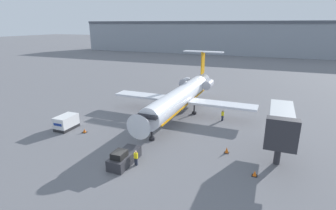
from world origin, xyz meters
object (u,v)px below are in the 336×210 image
object	(u,v)px
luggage_cart	(66,122)
traffic_cone_right	(227,150)
worker_near_tug	(136,158)
traffic_cone_left	(84,131)
pushback_tug	(124,158)
jet_bridge	(281,123)
traffic_cone_mid	(255,173)
worker_by_wing	(223,115)
airplane_main	(181,96)

from	to	relation	value
luggage_cart	traffic_cone_right	bearing A→B (deg)	2.83
worker_near_tug	traffic_cone_left	size ratio (longest dim) A/B	2.66
pushback_tug	traffic_cone_left	bearing A→B (deg)	151.13
jet_bridge	luggage_cart	bearing A→B (deg)	-175.85
worker_near_tug	traffic_cone_left	distance (m)	12.67
traffic_cone_mid	traffic_cone_right	bearing A→B (deg)	131.33
worker_near_tug	traffic_cone_left	world-z (taller)	worker_near_tug
luggage_cart	traffic_cone_mid	bearing A→B (deg)	-6.08
traffic_cone_mid	luggage_cart	bearing A→B (deg)	173.92
traffic_cone_left	worker_near_tug	bearing A→B (deg)	-25.09
traffic_cone_right	pushback_tug	bearing A→B (deg)	-146.25
worker_by_wing	traffic_cone_right	size ratio (longest dim) A/B	2.32
worker_near_tug	traffic_cone_mid	xyz separation A→B (m)	(12.55, 2.64, -0.64)
worker_by_wing	traffic_cone_right	world-z (taller)	worker_by_wing
traffic_cone_mid	worker_near_tug	bearing A→B (deg)	-168.12
traffic_cone_left	airplane_main	bearing A→B (deg)	51.30
airplane_main	luggage_cart	xyz separation A→B (m)	(-13.83, -12.81, -2.22)
airplane_main	traffic_cone_left	xyz separation A→B (m)	(-10.42, -13.00, -2.97)
traffic_cone_left	pushback_tug	bearing A→B (deg)	-28.87
luggage_cart	traffic_cone_right	world-z (taller)	luggage_cart
airplane_main	traffic_cone_left	size ratio (longest dim) A/B	44.63
airplane_main	pushback_tug	distance (m)	18.72
luggage_cart	worker_by_wing	xyz separation A→B (m)	(21.22, 12.28, -0.10)
worker_near_tug	traffic_cone_left	bearing A→B (deg)	154.91
luggage_cart	traffic_cone_mid	xyz separation A→B (m)	(27.43, -2.92, -0.75)
pushback_tug	traffic_cone_right	bearing A→B (deg)	33.75
worker_near_tug	traffic_cone_right	size ratio (longest dim) A/B	2.31
pushback_tug	worker_by_wing	bearing A→B (deg)	66.73
airplane_main	traffic_cone_left	bearing A→B (deg)	-128.70
pushback_tug	worker_near_tug	size ratio (longest dim) A/B	2.67
worker_near_tug	jet_bridge	distance (m)	16.91
worker_near_tug	traffic_cone_right	bearing A→B (deg)	36.98
worker_by_wing	traffic_cone_right	xyz separation A→B (m)	(2.60, -11.10, -0.57)
worker_by_wing	traffic_cone_mid	size ratio (longest dim) A/B	2.90
airplane_main	worker_by_wing	distance (m)	7.76
worker_by_wing	traffic_cone_mid	xyz separation A→B (m)	(6.21, -15.20, -0.65)
pushback_tug	jet_bridge	bearing A→B (deg)	26.15
airplane_main	worker_near_tug	distance (m)	18.55
traffic_cone_left	traffic_cone_mid	distance (m)	24.16
jet_bridge	traffic_cone_left	bearing A→B (deg)	-174.89
traffic_cone_mid	jet_bridge	size ratio (longest dim) A/B	0.07
airplane_main	jet_bridge	size ratio (longest dim) A/B	3.24
traffic_cone_left	luggage_cart	bearing A→B (deg)	176.79
luggage_cart	traffic_cone_mid	world-z (taller)	luggage_cart
pushback_tug	traffic_cone_left	distance (m)	11.49
luggage_cart	pushback_tug	bearing A→B (deg)	-23.06
worker_near_tug	worker_by_wing	size ratio (longest dim) A/B	1.00
traffic_cone_left	jet_bridge	bearing A→B (deg)	5.11
traffic_cone_left	jet_bridge	xyz separation A→B (m)	(26.10, 2.33, 4.14)
traffic_cone_right	worker_near_tug	bearing A→B (deg)	-143.02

